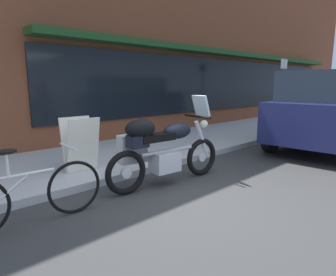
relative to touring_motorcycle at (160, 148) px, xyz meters
name	(u,v)px	position (x,y,z in m)	size (l,w,h in m)	color
ground_plane	(196,199)	(-0.02, -0.79, -0.61)	(80.00, 80.00, 0.00)	#353535
storefront_building	(230,30)	(6.68, 3.47, 2.98)	(21.39, 0.90, 7.34)	brown
sidewalk_curb	(290,121)	(8.98, 1.94, -0.55)	(30.00, 2.75, 0.12)	#B5B5B5
touring_motorcycle	(160,148)	(0.00, 0.00, 0.00)	(2.16, 0.80, 1.41)	black
parked_bicycle	(29,195)	(-1.97, -0.01, -0.24)	(1.71, 0.48, 0.92)	black
parked_minivan	(333,109)	(4.92, -0.90, 0.37)	(4.68, 2.33, 1.87)	#191E4C
sandwich_board_sign	(81,144)	(-0.71, 1.23, -0.03)	(0.55, 0.41, 0.91)	silver
parking_sign_pole	(282,86)	(6.98, 1.44, 0.90)	(0.44, 0.07, 2.33)	#59595B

